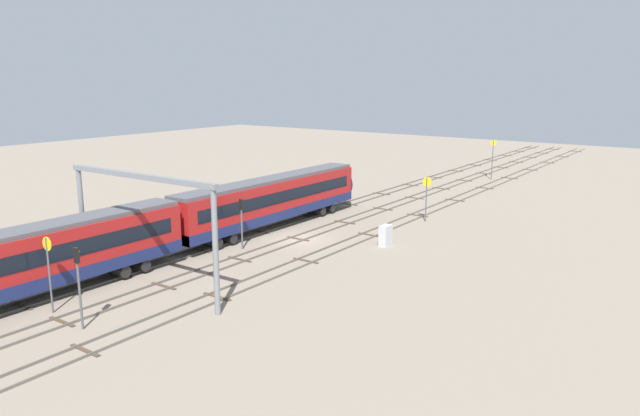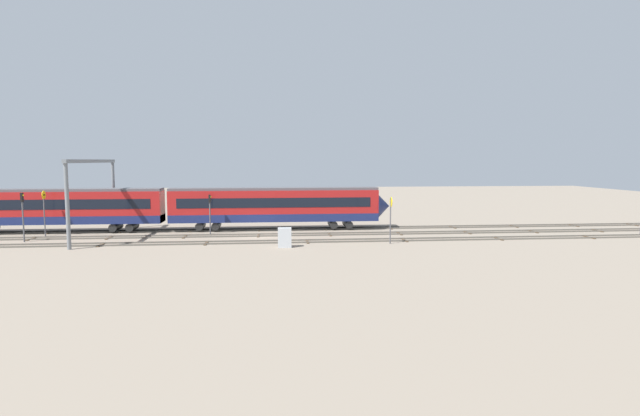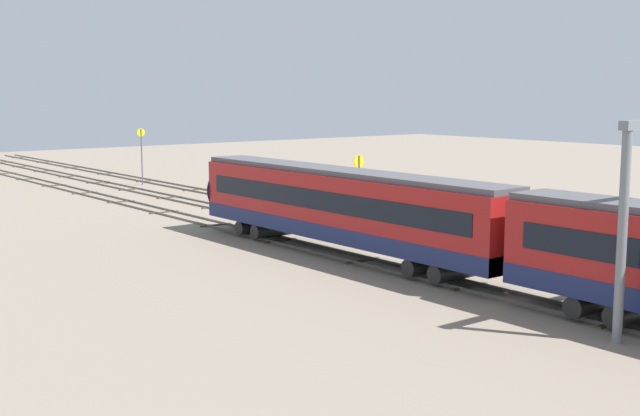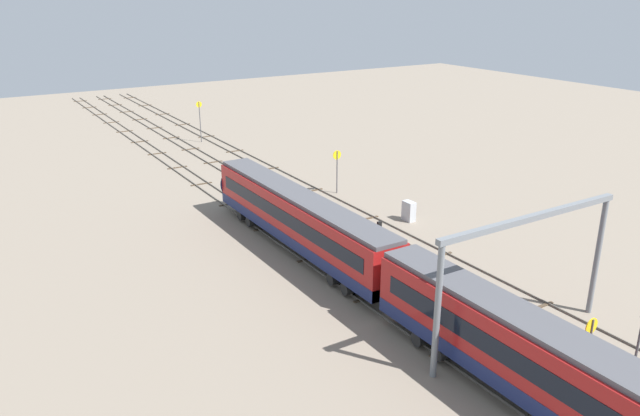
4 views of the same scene
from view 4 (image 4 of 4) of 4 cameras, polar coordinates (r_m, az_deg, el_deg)
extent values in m
plane|color=gray|center=(51.29, 3.50, -3.62)|extent=(194.29, 194.29, 0.00)
cube|color=#59544C|center=(54.27, 8.08, -2.35)|extent=(178.29, 0.07, 0.16)
cube|color=#59544C|center=(53.42, 6.89, -2.66)|extent=(178.29, 0.07, 0.16)
cube|color=#473828|center=(44.51, 19.69, -8.57)|extent=(0.24, 2.40, 0.08)
cube|color=#473828|center=(50.44, 11.02, -4.33)|extent=(0.24, 2.40, 0.08)
cube|color=#473828|center=(57.49, 4.40, -0.98)|extent=(0.24, 2.40, 0.08)
cube|color=#473828|center=(65.28, -0.70, 1.62)|extent=(0.24, 2.40, 0.08)
cube|color=#473828|center=(73.58, -4.69, 3.64)|extent=(0.24, 2.40, 0.08)
cube|color=#473828|center=(82.23, -7.87, 5.24)|extent=(0.24, 2.40, 0.08)
cube|color=#473828|center=(91.14, -10.45, 6.51)|extent=(0.24, 2.40, 0.08)
cube|color=#473828|center=(100.24, -12.58, 7.54)|extent=(0.24, 2.40, 0.08)
cube|color=#473828|center=(109.48, -14.35, 8.40)|extent=(0.24, 2.40, 0.08)
cube|color=#473828|center=(118.82, -15.86, 9.11)|extent=(0.24, 2.40, 0.08)
cube|color=#473828|center=(128.25, -17.15, 9.71)|extent=(0.24, 2.40, 0.08)
cube|color=#59544C|center=(51.65, 4.16, -3.37)|extent=(178.29, 0.07, 0.16)
cube|color=#59544C|center=(50.88, 2.84, -3.71)|extent=(178.29, 0.07, 0.16)
cube|color=#473828|center=(37.22, 25.33, -15.33)|extent=(0.24, 2.40, 0.08)
cube|color=#473828|center=(40.99, 16.27, -10.72)|extent=(0.24, 2.40, 0.08)
cube|color=#473828|center=(45.76, 9.12, -6.79)|extent=(0.24, 2.40, 0.08)
cube|color=#473828|center=(51.27, 3.51, -3.58)|extent=(0.24, 2.40, 0.08)
cube|color=#473828|center=(57.31, -0.95, -0.99)|extent=(0.24, 2.40, 0.08)
cube|color=#473828|center=(63.71, -4.52, 1.10)|extent=(0.24, 2.40, 0.08)
cube|color=#473828|center=(70.39, -7.44, 2.80)|extent=(0.24, 2.40, 0.08)
cube|color=#473828|center=(77.26, -9.85, 4.20)|extent=(0.24, 2.40, 0.08)
cube|color=#473828|center=(84.29, -11.87, 5.35)|extent=(0.24, 2.40, 0.08)
cube|color=#473828|center=(91.44, -13.58, 6.33)|extent=(0.24, 2.40, 0.08)
cube|color=#473828|center=(98.68, -15.04, 7.16)|extent=(0.24, 2.40, 0.08)
cube|color=#473828|center=(105.99, -16.31, 7.87)|extent=(0.24, 2.40, 0.08)
cube|color=#473828|center=(113.35, -17.42, 8.48)|extent=(0.24, 2.40, 0.08)
cube|color=#473828|center=(120.77, -18.39, 9.02)|extent=(0.24, 2.40, 0.08)
cube|color=#473828|center=(128.23, -19.26, 9.49)|extent=(0.24, 2.40, 0.08)
cube|color=#59544C|center=(49.31, -0.17, -4.47)|extent=(178.29, 0.07, 0.16)
cube|color=#59544C|center=(48.64, -1.61, -4.83)|extent=(178.29, 0.07, 0.16)
cube|color=#473828|center=(38.08, 11.49, -12.79)|extent=(0.24, 2.40, 0.08)
cube|color=#473828|center=(43.18, 4.46, -8.28)|extent=(0.24, 2.40, 0.08)
cube|color=#473828|center=(48.99, -0.89, -4.69)|extent=(0.24, 2.40, 0.08)
cube|color=#473828|center=(55.27, -5.02, -1.86)|extent=(0.24, 2.40, 0.08)
cube|color=#473828|center=(61.88, -8.28, 0.39)|extent=(0.24, 2.40, 0.08)
cube|color=#473828|center=(68.74, -10.90, 2.19)|extent=(0.24, 2.40, 0.08)
cube|color=#473828|center=(75.76, -13.04, 3.67)|extent=(0.24, 2.40, 0.08)
cube|color=#473828|center=(82.92, -14.83, 4.88)|extent=(0.24, 2.40, 0.08)
cube|color=#473828|center=(90.17, -16.33, 5.90)|extent=(0.24, 2.40, 0.08)
cube|color=#473828|center=(97.51, -17.61, 6.76)|extent=(0.24, 2.40, 0.08)
cube|color=#473828|center=(104.90, -18.72, 7.50)|extent=(0.24, 2.40, 0.08)
cube|color=#473828|center=(112.34, -19.68, 8.14)|extent=(0.24, 2.40, 0.08)
cube|color=#473828|center=(119.82, -20.52, 8.70)|extent=(0.24, 2.40, 0.08)
cube|color=#473828|center=(127.33, -21.27, 9.19)|extent=(0.24, 2.40, 0.08)
cube|color=maroon|center=(49.39, -2.01, -0.95)|extent=(24.00, 2.90, 3.60)
cube|color=navy|center=(49.88, -1.99, -2.40)|extent=(24.00, 2.94, 0.90)
cube|color=#4C4C51|center=(48.74, -2.04, 1.19)|extent=(24.00, 2.50, 0.30)
cube|color=black|center=(49.94, -0.56, -0.18)|extent=(22.00, 0.04, 1.10)
cube|color=black|center=(48.58, -3.51, -0.79)|extent=(22.00, 0.04, 1.10)
cylinder|color=black|center=(43.66, 3.68, -7.09)|extent=(0.90, 2.70, 0.90)
cylinder|color=black|center=(44.98, 2.35, -6.22)|extent=(0.90, 2.70, 0.90)
cylinder|color=black|center=(55.80, -5.45, -1.03)|extent=(0.90, 2.70, 0.90)
cylinder|color=black|center=(57.33, -6.25, -0.49)|extent=(0.90, 2.70, 0.90)
cube|color=maroon|center=(32.55, 20.99, -14.05)|extent=(24.00, 2.90, 3.60)
cube|color=navy|center=(33.29, 20.70, -15.99)|extent=(24.00, 2.94, 0.90)
cube|color=#4C4C51|center=(31.56, 21.42, -11.08)|extent=(24.00, 2.50, 0.30)
cube|color=black|center=(33.37, 22.66, -12.52)|extent=(22.00, 0.04, 1.10)
cube|color=black|center=(31.31, 19.39, -14.33)|extent=(22.00, 0.04, 1.10)
cylinder|color=black|center=(37.39, 12.25, -12.49)|extent=(0.90, 2.70, 0.90)
cylinder|color=black|center=(38.48, 10.38, -11.35)|extent=(0.90, 2.70, 0.90)
cone|color=navy|center=(60.33, -8.07, 2.53)|extent=(1.60, 3.24, 3.24)
cylinder|color=slate|center=(43.45, 24.23, -4.22)|extent=(0.36, 0.36, 7.85)
cylinder|color=slate|center=(33.85, 10.78, -9.51)|extent=(0.36, 0.36, 7.85)
cube|color=slate|center=(36.80, 19.06, -0.83)|extent=(0.40, 14.17, 0.35)
cylinder|color=#4C4C51|center=(64.01, 1.58, 3.33)|extent=(0.12, 0.12, 4.52)
cylinder|color=yellow|center=(63.55, 1.58, 4.92)|extent=(0.05, 0.96, 0.96)
cube|color=black|center=(63.58, 1.56, 4.93)|extent=(0.02, 0.43, 0.12)
cylinder|color=#4C4C51|center=(87.58, -11.01, 7.80)|extent=(0.12, 0.12, 5.62)
cylinder|color=yellow|center=(87.17, -11.13, 9.37)|extent=(0.05, 0.82, 0.82)
cube|color=black|center=(87.20, -11.13, 9.38)|extent=(0.02, 0.37, 0.12)
cylinder|color=#4C4C51|center=(34.84, 23.39, -12.89)|extent=(0.12, 0.12, 4.83)
cylinder|color=yellow|center=(33.87, 23.80, -9.96)|extent=(0.05, 0.89, 0.89)
cube|color=black|center=(33.88, 23.75, -9.94)|extent=(0.02, 0.40, 0.12)
cylinder|color=#4C4C51|center=(45.64, 5.41, -4.35)|extent=(0.14, 0.14, 3.46)
cube|color=black|center=(44.80, 5.50, -1.81)|extent=(0.20, 0.32, 0.90)
sphere|color=yellow|center=(44.81, 5.42, -1.53)|extent=(0.20, 0.20, 0.20)
sphere|color=#262626|center=(44.95, 5.41, -2.00)|extent=(0.20, 0.20, 0.20)
cylinder|color=#4C4C51|center=(37.70, 27.23, -11.64)|extent=(0.14, 0.14, 4.03)
cube|color=#B2B7BC|center=(57.21, 8.20, -0.29)|extent=(1.24, 0.72, 1.84)
cube|color=#333333|center=(57.58, 7.82, 0.15)|extent=(0.02, 0.51, 0.24)
camera|label=1|loc=(59.95, 61.39, 3.82)|focal=33.88mm
camera|label=2|loc=(91.42, 32.40, 9.03)|focal=28.24mm
camera|label=3|loc=(13.63, -58.96, -47.08)|focal=45.89mm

